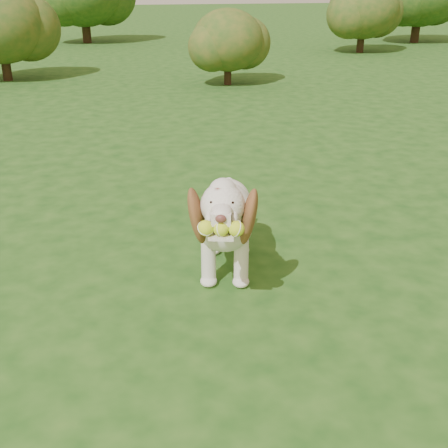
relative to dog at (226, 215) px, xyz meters
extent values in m
plane|color=#174112|center=(-0.41, -0.17, -0.40)|extent=(80.00, 80.00, 0.00)
ellipsoid|color=silver|center=(0.03, 0.10, -0.04)|extent=(0.49, 0.70, 0.34)
ellipsoid|color=silver|center=(-0.04, -0.13, 0.00)|extent=(0.40, 0.40, 0.33)
ellipsoid|color=silver|center=(0.09, 0.31, -0.05)|extent=(0.37, 0.37, 0.30)
cylinder|color=silver|center=(-0.07, -0.25, 0.09)|extent=(0.24, 0.30, 0.26)
sphere|color=silver|center=(-0.10, -0.37, 0.22)|extent=(0.28, 0.28, 0.23)
sphere|color=silver|center=(-0.10, -0.36, 0.28)|extent=(0.19, 0.19, 0.15)
cube|color=silver|center=(-0.14, -0.50, 0.21)|extent=(0.13, 0.16, 0.06)
ellipsoid|color=#592D28|center=(-0.16, -0.57, 0.22)|extent=(0.06, 0.05, 0.04)
cube|color=silver|center=(-0.14, -0.51, 0.12)|extent=(0.16, 0.17, 0.02)
ellipsoid|color=brown|center=(-0.23, -0.33, 0.15)|extent=(0.18, 0.21, 0.36)
ellipsoid|color=brown|center=(0.03, -0.40, 0.15)|extent=(0.16, 0.24, 0.36)
cylinder|color=silver|center=(0.12, 0.44, -0.01)|extent=(0.10, 0.17, 0.13)
cylinder|color=silver|center=(-0.12, -0.09, -0.26)|extent=(0.11, 0.11, 0.29)
cylinder|color=silver|center=(0.06, -0.14, -0.26)|extent=(0.11, 0.11, 0.29)
cylinder|color=silver|center=(-0.01, 0.32, -0.26)|extent=(0.11, 0.11, 0.29)
cylinder|color=silver|center=(0.17, 0.27, -0.26)|extent=(0.11, 0.11, 0.29)
sphere|color=#EDF526|center=(-0.23, -0.53, 0.17)|extent=(0.10, 0.10, 0.08)
sphere|color=#EDF526|center=(-0.15, -0.55, 0.17)|extent=(0.10, 0.10, 0.08)
sphere|color=#EDF526|center=(-0.08, -0.57, 0.17)|extent=(0.10, 0.10, 0.08)
cylinder|color=#382314|center=(8.43, 12.21, -0.02)|extent=(0.24, 0.24, 0.76)
cylinder|color=#382314|center=(5.86, 10.38, -0.12)|extent=(0.18, 0.18, 0.56)
ellipsoid|color=#1E4715|center=(5.86, 10.38, 0.63)|extent=(1.69, 1.69, 1.44)
cylinder|color=#382314|center=(1.59, 6.63, -0.20)|extent=(0.13, 0.13, 0.40)
ellipsoid|color=#1E4715|center=(1.59, 6.63, 0.34)|extent=(1.21, 1.21, 1.03)
cylinder|color=#382314|center=(-0.72, 14.22, -0.02)|extent=(0.24, 0.24, 0.77)
cylinder|color=#382314|center=(-2.17, 7.94, -0.14)|extent=(0.16, 0.16, 0.52)
ellipsoid|color=#1E4715|center=(-2.17, 7.94, 0.56)|extent=(1.57, 1.57, 1.34)
camera|label=1|loc=(-0.70, -2.98, 1.28)|focal=45.00mm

